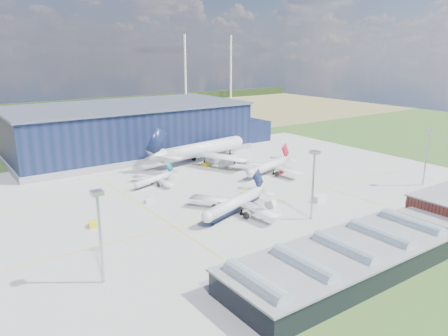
% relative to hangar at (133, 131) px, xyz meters
% --- Properties ---
extents(ground, '(600.00, 600.00, 0.00)m').
position_rel_hangar_xyz_m(ground, '(-2.81, -94.80, -11.62)').
color(ground, '#2F501E').
rests_on(ground, ground).
extents(apron, '(220.00, 160.00, 0.08)m').
position_rel_hangar_xyz_m(apron, '(-2.81, -84.80, -11.59)').
color(apron, '#A4A49F').
rests_on(apron, ground).
extents(farmland, '(600.00, 220.00, 0.01)m').
position_rel_hangar_xyz_m(farmland, '(-2.81, 125.20, -11.62)').
color(farmland, olive).
rests_on(farmland, ground).
extents(treeline, '(600.00, 8.00, 8.00)m').
position_rel_hangar_xyz_m(treeline, '(-2.81, 205.20, -7.62)').
color(treeline, black).
rests_on(treeline, ground).
extents(hangar, '(145.00, 62.00, 26.10)m').
position_rel_hangar_xyz_m(hangar, '(0.00, 0.00, 0.00)').
color(hangar, '#0F1B35').
rests_on(hangar, ground).
extents(glass_concourse, '(78.00, 23.00, 8.60)m').
position_rel_hangar_xyz_m(glass_concourse, '(-9.26, -154.80, -7.93)').
color(glass_concourse, black).
rests_on(glass_concourse, ground).
extents(light_mast_west, '(2.60, 2.60, 23.00)m').
position_rel_hangar_xyz_m(light_mast_west, '(-62.81, -124.80, 3.82)').
color(light_mast_west, '#AEAFB5').
rests_on(light_mast_west, ground).
extents(light_mast_center, '(2.60, 2.60, 23.00)m').
position_rel_hangar_xyz_m(light_mast_center, '(7.19, -124.80, 3.82)').
color(light_mast_center, '#AEAFB5').
rests_on(light_mast_center, ground).
extents(light_mast_east, '(2.60, 2.60, 23.00)m').
position_rel_hangar_xyz_m(light_mast_east, '(72.19, -124.80, 3.82)').
color(light_mast_east, '#AEAFB5').
rests_on(light_mast_east, ground).
extents(airliner_navy, '(46.78, 46.30, 11.99)m').
position_rel_hangar_xyz_m(airliner_navy, '(-11.26, -106.80, -5.62)').
color(airliner_navy, silver).
rests_on(airliner_navy, ground).
extents(airliner_red, '(43.20, 42.70, 11.33)m').
position_rel_hangar_xyz_m(airliner_red, '(30.52, -75.83, -5.95)').
color(airliner_red, silver).
rests_on(airliner_red, ground).
extents(airliner_widebody, '(70.04, 68.92, 20.05)m').
position_rel_hangar_xyz_m(airliner_widebody, '(19.07, -39.80, -1.59)').
color(airliner_widebody, silver).
rests_on(airliner_widebody, ground).
extents(airliner_regional, '(29.42, 29.12, 7.51)m').
position_rel_hangar_xyz_m(airliner_regional, '(-18.40, -61.28, -7.86)').
color(airliner_regional, silver).
rests_on(airliner_regional, ground).
extents(gse_tug_a, '(3.23, 4.35, 1.63)m').
position_rel_hangar_xyz_m(gse_tug_a, '(-53.41, -89.89, -10.80)').
color(gse_tug_a, yellow).
rests_on(gse_tug_a, ground).
extents(gse_tug_b, '(3.21, 3.32, 1.20)m').
position_rel_hangar_xyz_m(gse_tug_b, '(5.09, -91.85, -11.01)').
color(gse_tug_b, yellow).
rests_on(gse_tug_b, ground).
extents(gse_van_a, '(5.97, 3.13, 2.50)m').
position_rel_hangar_xyz_m(gse_van_a, '(22.54, -114.36, -10.37)').
color(gse_van_a, silver).
rests_on(gse_van_a, ground).
extents(gse_cart_a, '(3.26, 3.90, 1.44)m').
position_rel_hangar_xyz_m(gse_cart_a, '(-11.18, -101.70, -10.90)').
color(gse_cart_a, silver).
rests_on(gse_cart_a, ground).
extents(gse_van_b, '(5.03, 3.99, 2.10)m').
position_rel_hangar_xyz_m(gse_van_b, '(21.29, -54.47, -10.57)').
color(gse_van_b, silver).
rests_on(gse_van_b, ground).
extents(gse_tug_c, '(2.63, 3.81, 1.56)m').
position_rel_hangar_xyz_m(gse_tug_c, '(15.37, -48.04, -10.83)').
color(gse_tug_c, yellow).
rests_on(gse_tug_c, ground).
extents(gse_cart_b, '(3.49, 2.55, 1.41)m').
position_rel_hangar_xyz_m(gse_cart_b, '(-29.09, -79.85, -10.91)').
color(gse_cart_b, silver).
rests_on(gse_cart_b, ground).
extents(gse_van_c, '(6.00, 3.99, 2.64)m').
position_rel_hangar_xyz_m(gse_van_c, '(45.24, -140.80, -10.30)').
color(gse_van_c, silver).
rests_on(gse_van_c, ground).
extents(airstair, '(1.75, 4.36, 2.79)m').
position_rel_hangar_xyz_m(airstair, '(1.21, -111.53, -10.22)').
color(airstair, silver).
rests_on(airstair, ground).
extents(car_a, '(3.98, 2.25, 1.28)m').
position_rel_hangar_xyz_m(car_a, '(25.69, -112.77, -10.98)').
color(car_a, '#99999E').
rests_on(car_a, ground).
extents(car_b, '(3.76, 2.58, 1.17)m').
position_rel_hangar_xyz_m(car_b, '(13.22, -142.80, -11.03)').
color(car_b, '#99999E').
rests_on(car_b, ground).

